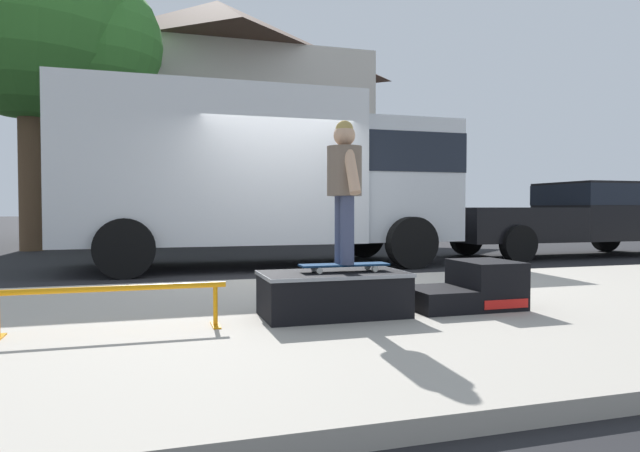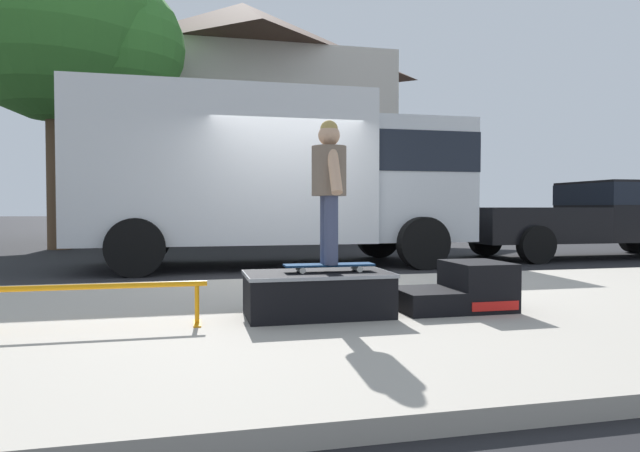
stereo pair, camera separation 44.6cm
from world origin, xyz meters
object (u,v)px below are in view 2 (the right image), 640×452
kicker_ramp (462,290)px  skater_kid (329,180)px  skate_box (318,292)px  box_truck (278,172)px  street_tree_main (69,24)px  grind_rail (95,294)px  pickup_truck_black (599,215)px  skateboard (329,265)px

kicker_ramp → skater_kid: bearing=179.8°
skate_box → box_truck: size_ratio=0.18×
box_truck → kicker_ramp: bearing=-80.8°
skate_box → street_tree_main: street_tree_main is taller
grind_rail → skater_kid: size_ratio=1.37×
kicker_ramp → box_truck: bearing=99.2°
skater_kid → box_truck: size_ratio=0.18×
pickup_truck_black → skateboard: bearing=-142.9°
skater_kid → street_tree_main: bearing=111.2°
kicker_ramp → street_tree_main: size_ratio=0.12×
pickup_truck_black → skater_kid: bearing=-142.9°
grind_rail → pickup_truck_black: (9.17, 5.63, 0.51)m
box_truck → pickup_truck_black: bearing=1.2°
box_truck → pickup_truck_black: 6.95m
grind_rail → pickup_truck_black: pickup_truck_black is taller
grind_rail → skater_kid: skater_kid is taller
box_truck → street_tree_main: size_ratio=0.81×
skate_box → grind_rail: size_ratio=0.74×
skate_box → grind_rail: (-1.78, -0.11, 0.07)m
box_truck → pickup_truck_black: box_truck is taller
grind_rail → box_truck: size_ratio=0.24×
grind_rail → pickup_truck_black: 10.77m
skateboard → skate_box: bearing=-177.3°
kicker_ramp → pickup_truck_black: size_ratio=0.18×
skate_box → street_tree_main: 12.54m
skate_box → kicker_ramp: kicker_ramp is taller
skate_box → pickup_truck_black: (7.39, 5.51, 0.57)m
skater_kid → street_tree_main: size_ratio=0.15×
skate_box → pickup_truck_black: pickup_truck_black is taller
skate_box → skater_kid: (0.10, 0.00, 0.97)m
pickup_truck_black → skate_box: bearing=-143.3°
kicker_ramp → skateboard: 1.28m
skate_box → skateboard: 0.25m
skater_kid → pickup_truck_black: size_ratio=0.22×
skate_box → skater_kid: bearing=2.7°
box_truck → pickup_truck_black: size_ratio=1.21×
kicker_ramp → pickup_truck_black: pickup_truck_black is taller
grind_rail → skateboard: 1.89m
kicker_ramp → skateboard: size_ratio=1.30×
skateboard → pickup_truck_black: pickup_truck_black is taller
kicker_ramp → street_tree_main: (-5.36, 10.61, 5.39)m
pickup_truck_black → street_tree_main: street_tree_main is taller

